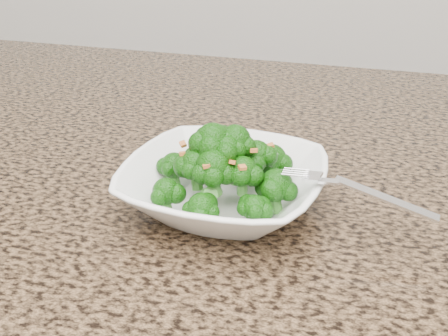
% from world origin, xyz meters
% --- Properties ---
extents(granite_counter, '(1.64, 1.04, 0.03)m').
position_xyz_m(granite_counter, '(0.00, 0.30, 0.89)').
color(granite_counter, brown).
rests_on(granite_counter, cabinet).
extents(bowl, '(0.23, 0.23, 0.05)m').
position_xyz_m(bowl, '(0.12, 0.20, 0.93)').
color(bowl, white).
rests_on(bowl, granite_counter).
extents(broccoli_pile, '(0.19, 0.19, 0.06)m').
position_xyz_m(broccoli_pile, '(0.12, 0.20, 0.99)').
color(broccoli_pile, '#124D08').
rests_on(broccoli_pile, bowl).
extents(garlic_topping, '(0.12, 0.12, 0.01)m').
position_xyz_m(garlic_topping, '(0.12, 0.20, 1.02)').
color(garlic_topping, '#C06B2E').
rests_on(garlic_topping, broccoli_pile).
extents(fork, '(0.17, 0.05, 0.01)m').
position_xyz_m(fork, '(0.23, 0.19, 0.96)').
color(fork, silver).
rests_on(fork, bowl).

